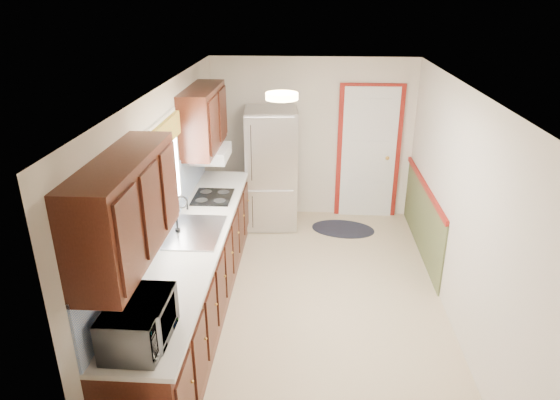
# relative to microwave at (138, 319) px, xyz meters

# --- Properties ---
(room_shell) EXTENTS (3.20, 5.20, 2.52)m
(room_shell) POSITION_rel_microwave_xyz_m (1.20, 1.95, 0.06)
(room_shell) COLOR tan
(room_shell) RESTS_ON ground
(kitchen_run) EXTENTS (0.63, 4.00, 2.20)m
(kitchen_run) POSITION_rel_microwave_xyz_m (-0.04, 1.66, -0.33)
(kitchen_run) COLOR #36140C
(kitchen_run) RESTS_ON ground
(back_wall_trim) EXTENTS (1.12, 2.30, 2.08)m
(back_wall_trim) POSITION_rel_microwave_xyz_m (2.19, 4.16, -0.25)
(back_wall_trim) COLOR maroon
(back_wall_trim) RESTS_ON ground
(ceiling_fixture) EXTENTS (0.30, 0.30, 0.06)m
(ceiling_fixture) POSITION_rel_microwave_xyz_m (0.90, 1.75, 1.22)
(ceiling_fixture) COLOR #FFD88C
(ceiling_fixture) RESTS_ON room_shell
(microwave) EXTENTS (0.34, 0.60, 0.40)m
(microwave) POSITION_rel_microwave_xyz_m (0.00, 0.00, 0.00)
(microwave) COLOR white
(microwave) RESTS_ON kitchen_run
(refrigerator) EXTENTS (0.78, 0.76, 1.74)m
(refrigerator) POSITION_rel_microwave_xyz_m (0.62, 4.00, -0.27)
(refrigerator) COLOR #B7B7BC
(refrigerator) RESTS_ON ground
(rug) EXTENTS (1.01, 0.74, 0.01)m
(rug) POSITION_rel_microwave_xyz_m (1.69, 3.85, -1.14)
(rug) COLOR black
(rug) RESTS_ON ground
(cooktop) EXTENTS (0.45, 0.54, 0.02)m
(cooktop) POSITION_rel_microwave_xyz_m (0.01, 2.70, -0.19)
(cooktop) COLOR black
(cooktop) RESTS_ON kitchen_run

